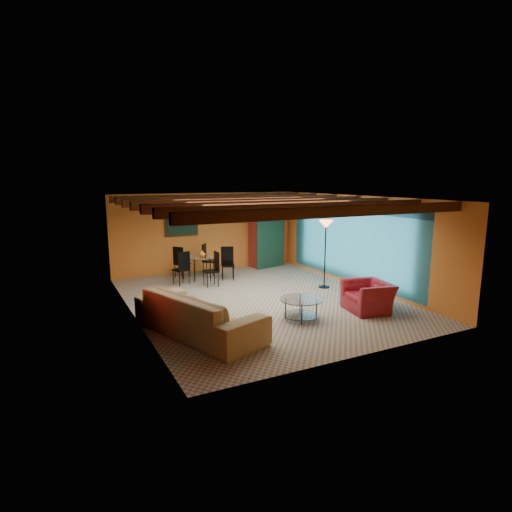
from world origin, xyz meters
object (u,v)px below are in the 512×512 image
sofa (198,313)px  potted_plant (267,202)px  armchair (368,296)px  floor_lamp (325,254)px  dining_table (202,264)px  coffee_table (301,309)px  vase (202,244)px  armoire (267,238)px

sofa → potted_plant: bearing=-59.5°
armchair → floor_lamp: size_ratio=0.55×
sofa → armchair: size_ratio=2.74×
dining_table → potted_plant: size_ratio=3.85×
coffee_table → vase: bearing=99.3°
coffee_table → sofa: bearing=175.0°
floor_lamp → armchair: bearing=-99.0°
armchair → dining_table: 5.40m
potted_plant → vase: bearing=-161.0°
armoire → sofa: bearing=-141.0°
dining_table → potted_plant: 3.50m
armchair → armoire: size_ratio=0.53×
potted_plant → dining_table: bearing=-161.0°
armchair → coffee_table: 1.83m
sofa → floor_lamp: floor_lamp is taller
armchair → sofa: bearing=-84.5°
armoire → potted_plant: bearing=0.0°
armchair → coffee_table: size_ratio=1.13×
coffee_table → potted_plant: potted_plant is taller
sofa → vase: size_ratio=14.82×
armchair → coffee_table: armchair is taller
armchair → armoire: (0.27, 5.73, 0.68)m
dining_table → armoire: size_ratio=0.97×
sofa → potted_plant: potted_plant is taller
sofa → floor_lamp: (4.55, 1.88, 0.56)m
coffee_table → dining_table: size_ratio=0.49×
sofa → armoire: armoire is taller
armoire → vase: armoire is taller
coffee_table → vase: (-0.75, 4.57, 0.90)m
sofa → floor_lamp: 4.96m
dining_table → armchair: bearing=-61.7°
armchair → floor_lamp: bearing=-178.2°
sofa → vase: 4.71m
potted_plant → floor_lamp: bearing=-88.5°
sofa → coffee_table: size_ratio=3.09×
sofa → armchair: 4.21m
coffee_table → dining_table: dining_table is taller
sofa → coffee_table: sofa is taller
floor_lamp → sofa: bearing=-157.5°
sofa → dining_table: size_ratio=1.51×
floor_lamp → dining_table: bearing=139.7°
floor_lamp → vase: size_ratio=9.81×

